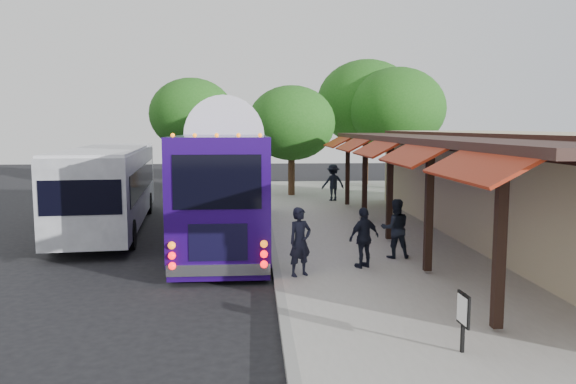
# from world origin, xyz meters

# --- Properties ---
(ground) EXTENTS (90.00, 90.00, 0.00)m
(ground) POSITION_xyz_m (0.00, 0.00, 0.00)
(ground) COLOR black
(ground) RESTS_ON ground
(sidewalk) EXTENTS (10.00, 40.00, 0.15)m
(sidewalk) POSITION_xyz_m (5.00, 4.00, 0.07)
(sidewalk) COLOR #9E9B93
(sidewalk) RESTS_ON ground
(curb) EXTENTS (0.20, 40.00, 0.16)m
(curb) POSITION_xyz_m (0.05, 4.00, 0.07)
(curb) COLOR gray
(curb) RESTS_ON ground
(station_shelter) EXTENTS (8.15, 20.00, 3.60)m
(station_shelter) POSITION_xyz_m (8.38, 4.00, 1.85)
(station_shelter) COLOR tan
(station_shelter) RESTS_ON ground
(coach_bus) EXTENTS (2.68, 11.93, 3.79)m
(coach_bus) POSITION_xyz_m (-1.45, 5.51, 2.04)
(coach_bus) COLOR #260864
(coach_bus) RESTS_ON ground
(city_bus) EXTENTS (3.65, 11.42, 3.02)m
(city_bus) POSITION_xyz_m (-5.87, 7.70, 1.67)
(city_bus) COLOR gray
(city_bus) RESTS_ON ground
(ped_a) EXTENTS (0.73, 0.65, 1.69)m
(ped_a) POSITION_xyz_m (0.60, -0.01, 0.99)
(ped_a) COLOR black
(ped_a) RESTS_ON sidewalk
(ped_b) EXTENTS (0.81, 0.64, 1.65)m
(ped_b) POSITION_xyz_m (3.40, 1.73, 0.97)
(ped_b) COLOR black
(ped_b) RESTS_ON sidewalk
(ped_c) EXTENTS (0.99, 0.76, 1.57)m
(ped_c) POSITION_xyz_m (2.32, 0.69, 0.94)
(ped_c) COLOR black
(ped_c) RESTS_ON sidewalk
(ped_d) EXTENTS (1.28, 0.90, 1.79)m
(ped_d) POSITION_xyz_m (3.40, 14.00, 1.05)
(ped_d) COLOR black
(ped_d) RESTS_ON sidewalk
(sign_board) EXTENTS (0.07, 0.45, 0.98)m
(sign_board) POSITION_xyz_m (2.83, -4.87, 0.82)
(sign_board) COLOR black
(sign_board) RESTS_ON sidewalk
(tree_left) EXTENTS (4.66, 4.66, 5.97)m
(tree_left) POSITION_xyz_m (1.51, 16.49, 3.98)
(tree_left) COLOR #382314
(tree_left) RESTS_ON ground
(tree_mid) EXTENTS (6.22, 6.22, 7.96)m
(tree_mid) POSITION_xyz_m (6.56, 21.74, 5.31)
(tree_mid) COLOR #382314
(tree_mid) RESTS_ON ground
(tree_right) EXTENTS (5.67, 5.67, 7.26)m
(tree_right) POSITION_xyz_m (7.91, 19.37, 4.84)
(tree_right) COLOR #382314
(tree_right) RESTS_ON ground
(tree_far) EXTENTS (5.37, 5.37, 6.87)m
(tree_far) POSITION_xyz_m (-4.41, 22.82, 4.58)
(tree_far) COLOR #382314
(tree_far) RESTS_ON ground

